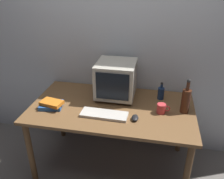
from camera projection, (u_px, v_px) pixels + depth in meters
name	position (u px, v px, depth m)	size (l,w,h in m)	color
ground_plane	(112.00, 164.00, 2.59)	(6.00, 6.00, 0.00)	slate
back_wall	(121.00, 40.00, 2.46)	(4.00, 0.08, 2.50)	silver
desk	(112.00, 113.00, 2.30)	(1.55, 0.86, 0.73)	brown
crt_monitor	(116.00, 79.00, 2.35)	(0.38, 0.39, 0.37)	#B2AD9E
keyboard	(104.00, 114.00, 2.11)	(0.42, 0.15, 0.02)	beige
computer_mouse	(135.00, 118.00, 2.05)	(0.06, 0.10, 0.04)	black
bottle_tall	(186.00, 100.00, 2.12)	(0.08, 0.08, 0.33)	#472314
bottle_short	(161.00, 93.00, 2.36)	(0.06, 0.06, 0.19)	navy
book_stack	(51.00, 104.00, 2.23)	(0.24, 0.20, 0.07)	#28569E
mug	(162.00, 108.00, 2.14)	(0.12, 0.08, 0.09)	#CC383D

